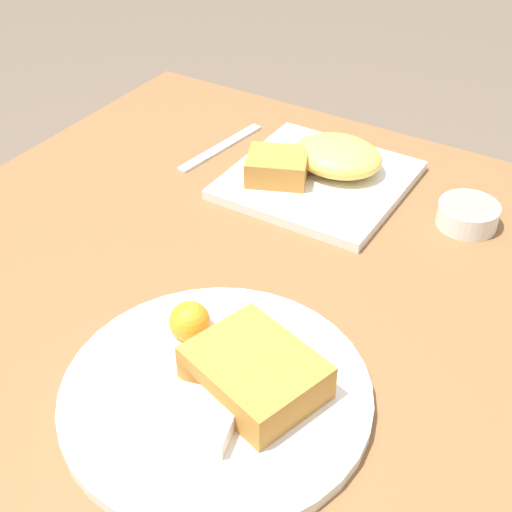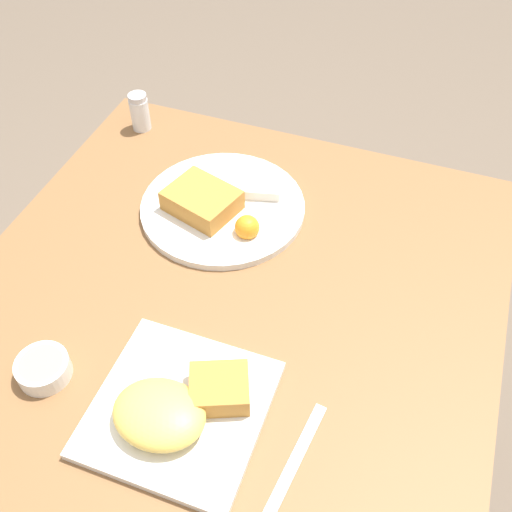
% 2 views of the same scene
% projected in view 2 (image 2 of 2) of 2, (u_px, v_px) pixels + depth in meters
% --- Properties ---
extents(ground_plane, '(8.00, 8.00, 0.00)m').
position_uv_depth(ground_plane, '(240.00, 468.00, 1.54)').
color(ground_plane, brown).
extents(dining_table, '(0.87, 0.87, 0.74)m').
position_uv_depth(dining_table, '(233.00, 321.00, 1.06)').
color(dining_table, brown).
rests_on(dining_table, ground_plane).
extents(plate_square_near, '(0.23, 0.23, 0.06)m').
position_uv_depth(plate_square_near, '(176.00, 408.00, 0.82)').
color(plate_square_near, white).
rests_on(plate_square_near, dining_table).
extents(plate_oval_far, '(0.30, 0.30, 0.05)m').
position_uv_depth(plate_oval_far, '(221.00, 204.00, 1.10)').
color(plate_oval_far, white).
rests_on(plate_oval_far, dining_table).
extents(sauce_ramekin, '(0.08, 0.08, 0.03)m').
position_uv_depth(sauce_ramekin, '(43.00, 368.00, 0.87)').
color(sauce_ramekin, white).
rests_on(sauce_ramekin, dining_table).
extents(salt_shaker, '(0.04, 0.04, 0.08)m').
position_uv_depth(salt_shaker, '(140.00, 114.00, 1.26)').
color(salt_shaker, white).
rests_on(salt_shaker, dining_table).
extents(butter_knife, '(0.04, 0.18, 0.00)m').
position_uv_depth(butter_knife, '(295.00, 460.00, 0.79)').
color(butter_knife, silver).
rests_on(butter_knife, dining_table).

